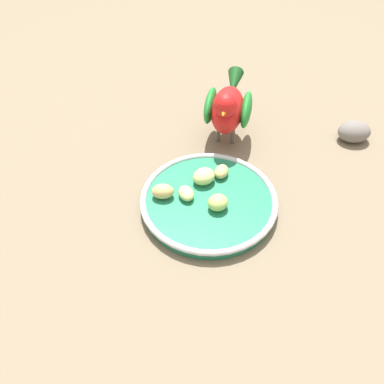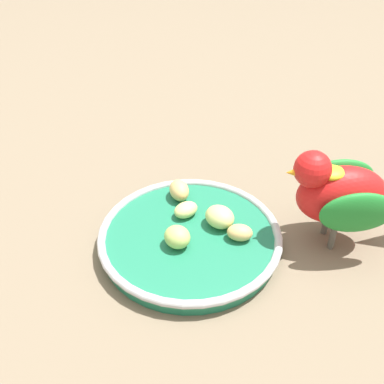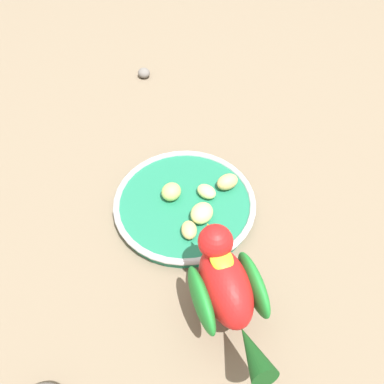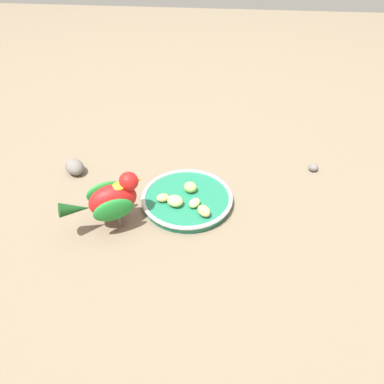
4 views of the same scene
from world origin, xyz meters
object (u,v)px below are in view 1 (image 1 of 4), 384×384
apple_piece_2 (218,203)px  apple_piece_3 (221,172)px  apple_piece_1 (204,176)px  rock_large (354,132)px  apple_piece_0 (186,193)px  apple_piece_4 (163,191)px  feeding_bowl (207,203)px  parrot (228,107)px

apple_piece_2 → apple_piece_3: (-0.06, -0.04, -0.00)m
apple_piece_1 → rock_large: apple_piece_1 is taller
apple_piece_0 → apple_piece_4: size_ratio=0.91×
feeding_bowl → apple_piece_1: size_ratio=5.85×
apple_piece_0 → apple_piece_2: (-0.02, 0.05, 0.00)m
apple_piece_3 → apple_piece_4: (0.10, -0.04, 0.00)m
rock_large → parrot: bearing=-48.2°
apple_piece_1 → apple_piece_3: size_ratio=1.24×
feeding_bowl → apple_piece_1: apple_piece_1 is taller
apple_piece_4 → rock_large: bearing=157.6°
apple_piece_3 → apple_piece_4: 0.11m
apple_piece_2 → parrot: 0.20m
feeding_bowl → rock_large: bearing=164.2°
apple_piece_1 → parrot: 0.15m
parrot → rock_large: bearing=101.1°
feeding_bowl → apple_piece_2: (0.00, 0.02, 0.02)m
apple_piece_4 → parrot: bearing=-171.2°
apple_piece_3 → parrot: size_ratio=0.18×
apple_piece_2 → parrot: parrot is taller
apple_piece_0 → parrot: parrot is taller
apple_piece_3 → parrot: parrot is taller
apple_piece_4 → parrot: 0.21m
feeding_bowl → apple_piece_2: bearing=84.6°
apple_piece_0 → apple_piece_2: apple_piece_2 is taller
apple_piece_3 → apple_piece_4: bearing=-20.8°
apple_piece_0 → apple_piece_4: (0.02, -0.03, 0.00)m
apple_piece_1 → apple_piece_0: bearing=2.7°
feeding_bowl → parrot: 0.19m
feeding_bowl → apple_piece_4: bearing=-54.3°
apple_piece_0 → rock_large: 0.36m
apple_piece_0 → apple_piece_4: 0.04m
apple_piece_1 → apple_piece_4: size_ratio=1.07×
apple_piece_1 → rock_large: 0.32m
feeding_bowl → parrot: size_ratio=1.30×
parrot → rock_large: (-0.16, 0.18, -0.06)m
apple_piece_0 → apple_piece_3: apple_piece_3 is taller
apple_piece_0 → rock_large: size_ratio=0.53×
parrot → apple_piece_4: bearing=-21.9°
apple_piece_0 → rock_large: bearing=160.3°
apple_piece_4 → apple_piece_2: bearing=116.3°
apple_piece_1 → parrot: parrot is taller
apple_piece_1 → apple_piece_4: 0.08m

